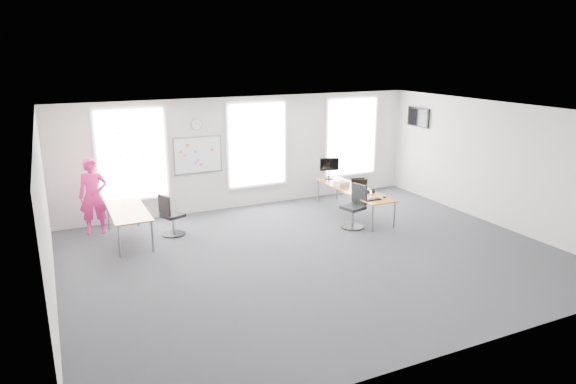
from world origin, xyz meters
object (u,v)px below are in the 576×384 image
person (93,196)px  keyboard (373,200)px  monitor (329,166)px  headphones (371,191)px  desk_left (128,212)px  chair_right (355,209)px  chair_left (171,218)px  desk_right (354,191)px

person → keyboard: (6.12, -2.44, -0.20)m
monitor → person: bearing=-165.5°
person → headphones: 6.68m
keyboard → monitor: 2.30m
desk_left → chair_right: 5.30m
chair_right → desk_left: bearing=-120.4°
person → chair_left: bearing=-21.5°
desk_right → desk_left: bearing=174.7°
monitor → headphones: bearing=-67.7°
keyboard → headphones: size_ratio=2.14×
chair_left → headphones: bearing=-122.5°
chair_right → person: (-5.74, 2.24, 0.44)m
desk_right → person: person is taller
keyboard → chair_right: bearing=152.4°
chair_left → chair_right: bearing=-128.3°
person → chair_right: bearing=-12.2°
chair_right → keyboard: chair_right is taller
chair_right → headphones: 0.78m
desk_right → keyboard: size_ratio=6.66×
chair_left → keyboard: 4.81m
desk_right → chair_right: size_ratio=2.69×
desk_right → person: size_ratio=1.57×
chair_left → keyboard: (4.56, -1.51, 0.26)m
person → headphones: person is taller
desk_right → keyboard: (-0.13, -1.07, 0.05)m
chair_right → monitor: monitor is taller
desk_left → chair_right: (5.10, -1.39, -0.20)m
desk_right → monitor: monitor is taller
keyboard → chair_left: bearing=161.0°
keyboard → headphones: (0.27, 0.51, 0.04)m
desk_right → person: 6.40m
chair_right → monitor: (0.47, 2.07, 0.59)m
desk_right → headphones: size_ratio=14.28×
person → keyboard: person is taller
desk_left → person: (-0.63, 0.85, 0.24)m
chair_left → headphones: size_ratio=5.00×
desk_left → monitor: bearing=7.0°
chair_left → desk_right: bearing=-116.1°
chair_right → person: person is taller
keyboard → headphones: bearing=61.2°
desk_right → person: (-6.25, 1.37, 0.26)m
headphones → monitor: 1.80m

